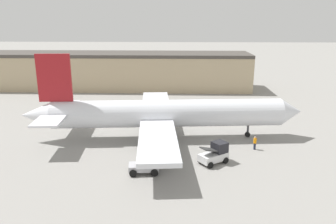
% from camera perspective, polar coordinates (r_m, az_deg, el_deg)
% --- Properties ---
extents(ground_plane, '(400.00, 400.00, 0.00)m').
position_cam_1_polar(ground_plane, '(45.05, 0.00, -4.59)').
color(ground_plane, gray).
extents(terminal_building, '(61.62, 11.70, 8.33)m').
position_cam_1_polar(terminal_building, '(78.42, -8.94, 7.15)').
color(terminal_building, tan).
rests_on(terminal_building, ground_plane).
extents(airplane, '(37.80, 30.39, 11.57)m').
position_cam_1_polar(airplane, '(43.93, -1.27, -0.36)').
color(airplane, silver).
rests_on(airplane, ground_plane).
extents(ground_crew_worker, '(0.38, 0.38, 1.74)m').
position_cam_1_polar(ground_crew_worker, '(42.39, 14.90, -5.15)').
color(ground_crew_worker, '#1E2338').
rests_on(ground_crew_worker, ground_plane).
extents(baggage_tug, '(3.29, 2.16, 1.93)m').
position_cam_1_polar(baggage_tug, '(35.01, -3.79, -9.20)').
color(baggage_tug, '#B2B2B7').
rests_on(baggage_tug, ground_plane).
extents(belt_loader_truck, '(3.63, 3.35, 2.35)m').
position_cam_1_polar(belt_loader_truck, '(37.66, 8.20, -7.17)').
color(belt_loader_truck, silver).
rests_on(belt_loader_truck, ground_plane).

